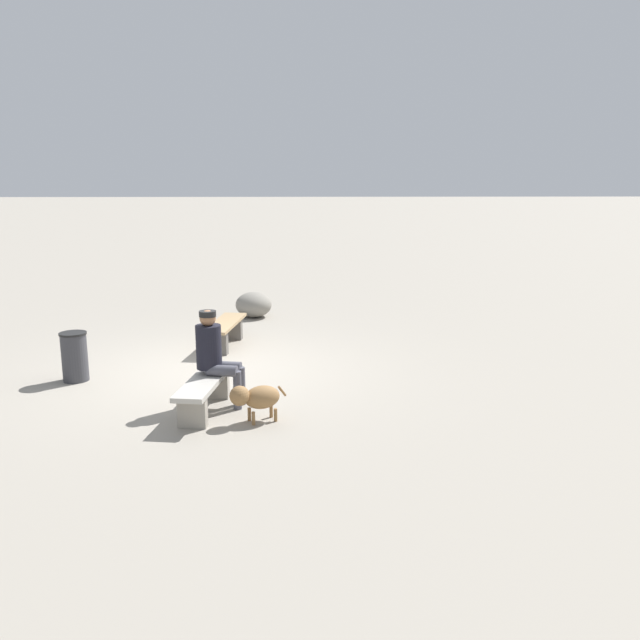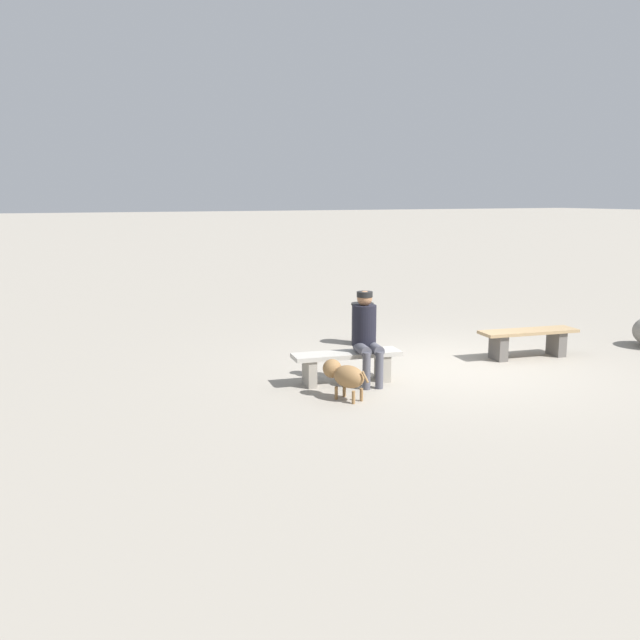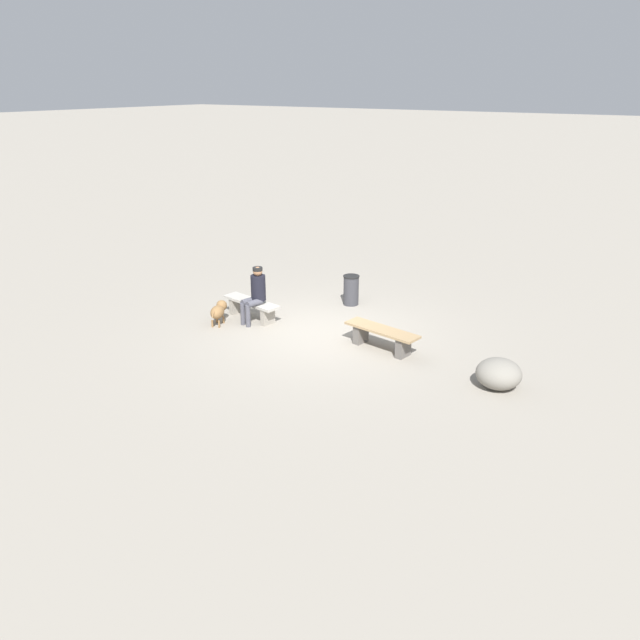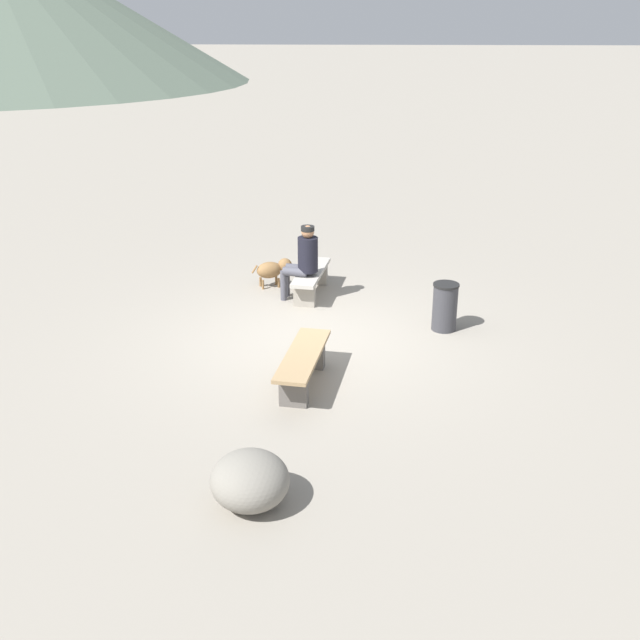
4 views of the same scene
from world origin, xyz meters
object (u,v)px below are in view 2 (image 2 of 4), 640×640
at_px(dog, 344,375).
at_px(trash_bin, 362,324).
at_px(bench_left, 528,339).
at_px(bench_right, 347,361).
at_px(seated_person, 366,331).

height_order(dog, trash_bin, trash_bin).
bearing_deg(bench_left, bench_right, 9.98).
bearing_deg(trash_bin, seated_person, 62.38).
xyz_separation_m(dog, trash_bin, (-1.82, -2.83, 0.05)).
height_order(bench_left, seated_person, seated_person).
distance_m(bench_right, trash_bin, 2.57).
bearing_deg(bench_right, bench_left, -170.02).
xyz_separation_m(bench_right, dog, (0.40, 0.69, 0.02)).
xyz_separation_m(seated_person, trash_bin, (-1.18, -2.26, -0.38)).
bearing_deg(trash_bin, bench_right, 56.40).
bearing_deg(bench_right, seated_person, 162.96).
height_order(bench_right, trash_bin, trash_bin).
height_order(bench_left, bench_right, bench_left).
height_order(bench_left, trash_bin, trash_bin).
height_order(seated_person, dog, seated_person).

